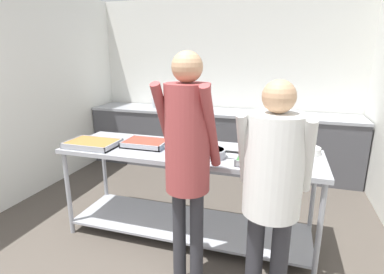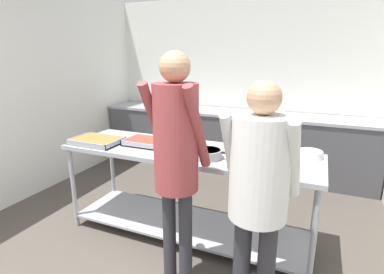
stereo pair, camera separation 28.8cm
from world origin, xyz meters
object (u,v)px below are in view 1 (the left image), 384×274
broccoli_bowl (178,147)px  guest_serving_left (273,177)px  serving_tray_vegetables (146,143)px  serving_tray_greens (93,144)px  sauce_pan (212,153)px  guest_serving_right (187,149)px  water_bottle (154,102)px  plate_stack (308,150)px  serving_tray_roast (264,161)px

broccoli_bowl → guest_serving_left: 1.06m
serving_tray_vegetables → serving_tray_greens: bearing=-160.9°
sauce_pan → guest_serving_left: size_ratio=0.24×
guest_serving_right → water_bottle: (-1.43, 2.58, -0.10)m
plate_stack → serving_tray_roast: bearing=-133.2°
sauce_pan → guest_serving_right: 0.55m
guest_serving_left → water_bottle: bearing=128.0°
broccoli_bowl → guest_serving_left: bearing=-33.7°
sauce_pan → water_bottle: 2.55m
guest_serving_right → guest_serving_left: bearing=0.1°
serving_tray_vegetables → water_bottle: size_ratio=1.88×
guest_serving_left → water_bottle: guest_serving_left is taller
serving_tray_roast → water_bottle: bearing=132.7°
serving_tray_vegetables → sauce_pan: size_ratio=1.09×
sauce_pan → broccoli_bowl: bearing=167.7°
serving_tray_greens → broccoli_bowl: size_ratio=2.15×
plate_stack → serving_tray_vegetables: bearing=-171.5°
serving_tray_greens → water_bottle: (-0.29, 2.10, 0.10)m
serving_tray_greens → guest_serving_left: guest_serving_left is taller
guest_serving_right → serving_tray_greens: bearing=156.9°
serving_tray_vegetables → water_bottle: (-0.78, 1.93, 0.10)m
serving_tray_vegetables → serving_tray_roast: same height
broccoli_bowl → serving_tray_roast: broccoli_bowl is taller
broccoli_bowl → plate_stack: size_ratio=1.02×
broccoli_bowl → serving_tray_roast: bearing=-7.1°
sauce_pan → serving_tray_roast: size_ratio=0.88×
serving_tray_vegetables → sauce_pan: (0.70, -0.14, 0.02)m
serving_tray_vegetables → serving_tray_roast: 1.16m
serving_tray_greens → serving_tray_vegetables: bearing=19.1°
plate_stack → serving_tray_greens: bearing=-168.9°
serving_tray_greens → guest_serving_right: (1.14, -0.48, 0.20)m
guest_serving_right → sauce_pan: bearing=83.9°
serving_tray_greens → water_bottle: size_ratio=2.16×
serving_tray_greens → serving_tray_vegetables: same height
serving_tray_roast → plate_stack: bearing=46.8°
serving_tray_vegetables → guest_serving_right: (0.65, -0.65, 0.20)m
plate_stack → guest_serving_right: 1.25m
serving_tray_greens → sauce_pan: (1.19, 0.03, 0.02)m
serving_tray_greens → serving_tray_vegetables: size_ratio=1.15×
guest_serving_left → guest_serving_right: (-0.59, -0.00, 0.13)m
serving_tray_vegetables → guest_serving_right: guest_serving_right is taller
serving_tray_roast → guest_serving_left: (0.09, -0.49, 0.07)m
sauce_pan → serving_tray_roast: sauce_pan is taller
serving_tray_roast → sauce_pan: bearing=177.0°
serving_tray_greens → broccoli_bowl: bearing=7.0°
serving_tray_greens → plate_stack: bearing=11.1°
broccoli_bowl → guest_serving_left: guest_serving_left is taller
serving_tray_roast → plate_stack: 0.53m
serving_tray_greens → broccoli_bowl: broccoli_bowl is taller
serving_tray_roast → broccoli_bowl: bearing=172.9°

